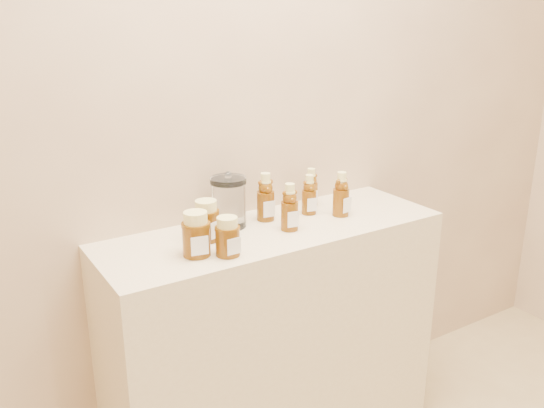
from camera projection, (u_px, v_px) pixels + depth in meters
wall_back at (243, 87)px, 1.96m from camera, size 3.50×0.02×2.70m
display_table at (274, 344)px, 2.09m from camera, size 1.20×0.40×0.90m
bear_bottle_back_left at (266, 194)px, 1.99m from camera, size 0.07×0.07×0.19m
bear_bottle_back_mid at (309, 192)px, 2.06m from camera, size 0.07×0.07×0.16m
bear_bottle_back_right at (311, 185)px, 2.15m from camera, size 0.07×0.07×0.16m
bear_bottle_front_left at (290, 204)px, 1.90m from camera, size 0.07×0.07×0.18m
bear_bottle_front_right at (341, 191)px, 2.04m from camera, size 0.07×0.07×0.18m
honey_jar_left at (196, 234)px, 1.71m from camera, size 0.10×0.10×0.14m
honey_jar_back at (206, 220)px, 1.82m from camera, size 0.11×0.11×0.13m
honey_jar_front at (228, 236)px, 1.71m from camera, size 0.08×0.08×0.12m
glass_canister at (229, 200)px, 1.93m from camera, size 0.14×0.14×0.19m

